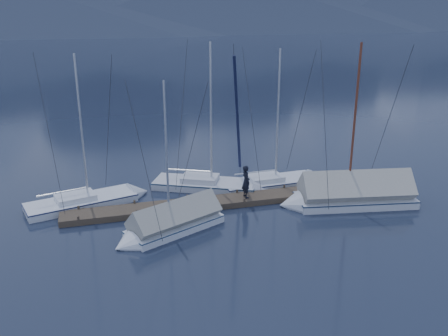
# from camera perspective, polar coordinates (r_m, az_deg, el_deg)

# --- Properties ---
(ground) EXTENTS (1000.00, 1000.00, 0.00)m
(ground) POSITION_cam_1_polar(r_m,az_deg,el_deg) (25.52, 1.21, -6.07)
(ground) COLOR black
(ground) RESTS_ON ground
(dock) EXTENTS (18.00, 1.50, 0.54)m
(dock) POSITION_cam_1_polar(r_m,az_deg,el_deg) (27.23, 0.00, -4.17)
(dock) COLOR #382D23
(dock) RESTS_ON ground
(mooring_posts) EXTENTS (15.12, 1.52, 0.35)m
(mooring_posts) POSITION_cam_1_polar(r_m,az_deg,el_deg) (27.02, -1.02, -3.81)
(mooring_posts) COLOR #382D23
(mooring_posts) RESTS_ON ground
(sailboat_open_left) EXTENTS (7.32, 3.79, 9.32)m
(sailboat_open_left) POSITION_cam_1_polar(r_m,az_deg,el_deg) (28.39, -15.02, -3.75)
(sailboat_open_left) COLOR silver
(sailboat_open_left) RESTS_ON ground
(sailboat_open_mid) EXTENTS (7.57, 5.11, 9.80)m
(sailboat_open_mid) POSITION_cam_1_polar(r_m,az_deg,el_deg) (29.47, -0.51, -2.23)
(sailboat_open_mid) COLOR silver
(sailboat_open_mid) RESTS_ON ground
(sailboat_open_right) EXTENTS (7.16, 3.03, 9.34)m
(sailboat_open_right) POSITION_cam_1_polar(r_m,az_deg,el_deg) (30.42, 7.05, -1.72)
(sailboat_open_right) COLOR silver
(sailboat_open_right) RESTS_ON ground
(sailboat_covered_near) EXTENTS (8.00, 3.71, 10.04)m
(sailboat_covered_near) POSITION_cam_1_polar(r_m,az_deg,el_deg) (27.92, 14.36, -3.34)
(sailboat_covered_near) COLOR silver
(sailboat_covered_near) RESTS_ON ground
(sailboat_covered_far) EXTENTS (6.14, 4.16, 8.35)m
(sailboat_covered_far) POSITION_cam_1_polar(r_m,az_deg,el_deg) (23.94, -6.81, -6.87)
(sailboat_covered_far) COLOR silver
(sailboat_covered_far) RESTS_ON ground
(person) EXTENTS (0.51, 0.73, 1.91)m
(person) POSITION_cam_1_polar(r_m,az_deg,el_deg) (27.06, 2.66, -1.65)
(person) COLOR black
(person) RESTS_ON dock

